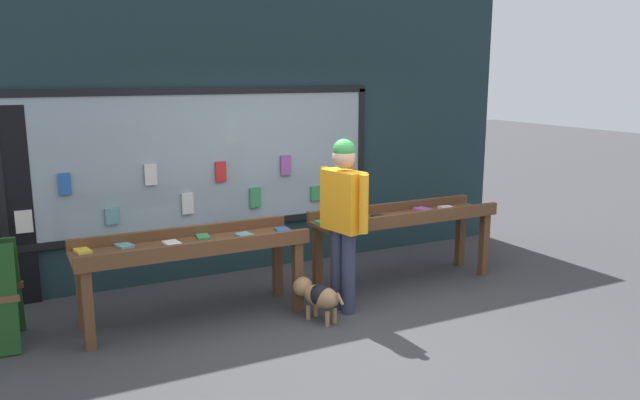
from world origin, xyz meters
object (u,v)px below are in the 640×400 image
Objects in this scene: small_dog at (318,295)px; display_table_left at (192,252)px; display_table_right at (404,223)px; person_browsing at (343,211)px.

display_table_left is at bearing 39.82° from small_dog.
small_dog is (-1.42, -0.58, -0.45)m from display_table_right.
display_table_left is 3.73× the size of small_dog.
display_table_right is 3.73× the size of small_dog.
display_table_right is 1.22m from person_browsing.
display_table_left reaches higher than small_dog.
small_dog is at bearing -157.62° from display_table_right.
person_browsing is 2.97× the size of small_dog.
person_browsing reaches higher than display_table_left.
display_table_right reaches higher than small_dog.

